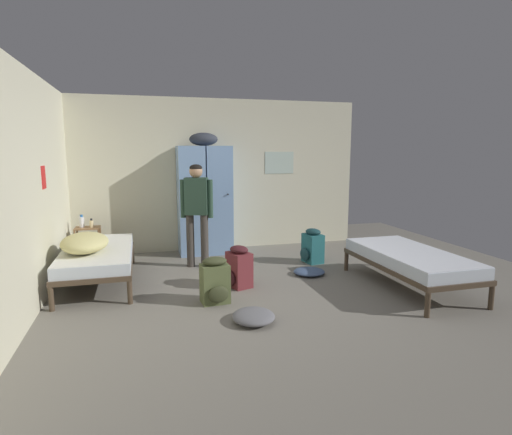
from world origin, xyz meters
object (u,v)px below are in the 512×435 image
at_px(shelf_unit, 88,241).
at_px(water_bottle, 82,222).
at_px(locker_bank, 205,198).
at_px(bedding_heap, 85,243).
at_px(backpack_teal, 312,247).
at_px(lotion_bottle, 92,224).
at_px(bed_right, 410,259).
at_px(person_traveler, 197,206).
at_px(backpack_olive, 215,281).
at_px(clothes_pile_grey, 254,316).
at_px(bed_left_rear, 98,256).
at_px(backpack_maroon, 238,268).
at_px(clothes_pile_denim, 309,272).

relative_size(shelf_unit, water_bottle, 2.81).
distance_m(locker_bank, shelf_unit, 2.00).
bearing_deg(locker_bank, shelf_unit, -176.50).
bearing_deg(bedding_heap, locker_bank, 40.23).
bearing_deg(backpack_teal, water_bottle, 164.30).
bearing_deg(lotion_bottle, bed_right, -30.37).
height_order(person_traveler, backpack_olive, person_traveler).
relative_size(bed_right, backpack_teal, 3.45).
height_order(bed_right, backpack_olive, backpack_olive).
distance_m(backpack_teal, clothes_pile_grey, 2.53).
bearing_deg(backpack_olive, bed_right, -2.68).
bearing_deg(bed_left_rear, lotion_bottle, 99.00).
bearing_deg(bedding_heap, backpack_maroon, -13.17).
xyz_separation_m(bedding_heap, backpack_teal, (3.32, 0.41, -0.35)).
distance_m(person_traveler, backpack_olive, 1.75).
distance_m(water_bottle, clothes_pile_grey, 3.66).
relative_size(bedding_heap, backpack_olive, 1.50).
height_order(lotion_bottle, clothes_pile_grey, lotion_bottle).
xyz_separation_m(backpack_olive, clothes_pile_denim, (1.50, 0.75, -0.22)).
height_order(bed_left_rear, backpack_olive, backpack_olive).
relative_size(bedding_heap, clothes_pile_grey, 1.72).
relative_size(bedding_heap, person_traveler, 0.53).
relative_size(shelf_unit, backpack_olive, 1.04).
height_order(bedding_heap, backpack_olive, bedding_heap).
relative_size(lotion_bottle, backpack_teal, 0.26).
height_order(locker_bank, shelf_unit, locker_bank).
bearing_deg(backpack_maroon, bed_right, -16.08).
bearing_deg(bed_left_rear, backpack_maroon, -20.09).
height_order(locker_bank, backpack_teal, locker_bank).
relative_size(shelf_unit, bed_right, 0.30).
height_order(person_traveler, clothes_pile_grey, person_traveler).
distance_m(water_bottle, backpack_teal, 3.68).
height_order(bed_left_rear, lotion_bottle, lotion_bottle).
bearing_deg(backpack_maroon, shelf_unit, 138.04).
bearing_deg(bed_right, person_traveler, 145.61).
relative_size(water_bottle, backpack_maroon, 0.37).
bearing_deg(backpack_olive, person_traveler, 89.61).
relative_size(backpack_olive, clothes_pile_denim, 1.21).
bearing_deg(water_bottle, locker_bank, 2.78).
bearing_deg(bedding_heap, shelf_unit, 95.14).
relative_size(locker_bank, shelf_unit, 3.63).
bearing_deg(lotion_bottle, backpack_olive, -55.57).
distance_m(lotion_bottle, backpack_teal, 3.52).
bearing_deg(backpack_teal, locker_bank, 144.94).
height_order(bed_right, clothes_pile_grey, bed_right).
height_order(water_bottle, backpack_olive, water_bottle).
distance_m(bed_left_rear, lotion_bottle, 1.18).
xyz_separation_m(locker_bank, clothes_pile_grey, (0.03, -3.10, -0.91)).
bearing_deg(water_bottle, clothes_pile_grey, -56.31).
xyz_separation_m(bedding_heap, water_bottle, (-0.20, 1.40, 0.05)).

